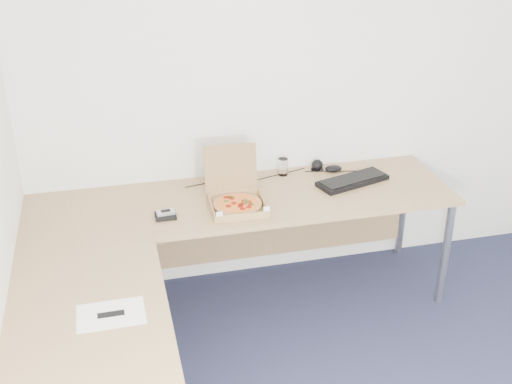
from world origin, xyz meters
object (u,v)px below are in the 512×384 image
object	(u,v)px
pizza_box	(237,201)
drinking_glass	(283,167)
keyboard	(352,181)
wallet	(166,216)
desk	(200,246)

from	to	relation	value
pizza_box	drinking_glass	bearing A→B (deg)	46.34
pizza_box	drinking_glass	size ratio (longest dim) A/B	3.26
keyboard	wallet	xyz separation A→B (m)	(-1.17, -0.17, -0.00)
drinking_glass	wallet	bearing A→B (deg)	-153.83
drinking_glass	wallet	size ratio (longest dim) A/B	0.94
pizza_box	keyboard	size ratio (longest dim) A/B	0.79
desk	wallet	world-z (taller)	wallet
desk	wallet	size ratio (longest dim) A/B	21.56
keyboard	pizza_box	bearing A→B (deg)	173.50
desk	drinking_glass	bearing A→B (deg)	46.80
desk	drinking_glass	size ratio (longest dim) A/B	22.89
desk	pizza_box	size ratio (longest dim) A/B	7.02
desk	pizza_box	world-z (taller)	pizza_box
wallet	desk	bearing A→B (deg)	-63.06
wallet	drinking_glass	bearing A→B (deg)	27.27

